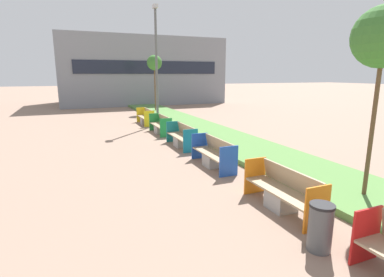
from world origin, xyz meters
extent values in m
cube|color=#568442|center=(3.20, 12.00, 0.09)|extent=(2.80, 120.00, 0.18)
cube|color=gray|center=(4.00, 34.49, 3.35)|extent=(16.43, 8.14, 6.70)
cube|color=#1E2333|center=(4.00, 30.37, 3.69)|extent=(13.80, 0.08, 1.20)
cube|color=red|center=(0.90, 4.75, 0.47)|extent=(0.62, 0.04, 0.94)
cube|color=#9E9B96|center=(0.90, 6.86, 0.21)|extent=(0.52, 0.60, 0.42)
cube|color=tan|center=(0.90, 6.86, 0.44)|extent=(0.58, 2.08, 0.05)
cube|color=tan|center=(1.17, 6.86, 0.70)|extent=(0.14, 2.00, 0.48)
cube|color=orange|center=(0.90, 5.80, 0.47)|extent=(0.62, 0.04, 0.94)
cube|color=orange|center=(0.90, 7.92, 0.47)|extent=(0.62, 0.04, 0.94)
cube|color=#9E9B96|center=(0.90, 10.39, 0.21)|extent=(0.52, 0.60, 0.42)
cube|color=tan|center=(0.90, 10.39, 0.44)|extent=(0.58, 2.13, 0.05)
cube|color=tan|center=(1.17, 10.39, 0.70)|extent=(0.14, 2.05, 0.48)
cube|color=blue|center=(0.90, 9.31, 0.47)|extent=(0.62, 0.04, 0.94)
cube|color=blue|center=(0.90, 11.48, 0.47)|extent=(0.62, 0.04, 0.94)
cube|color=#9E9B96|center=(0.90, 13.44, 0.21)|extent=(0.52, 0.60, 0.42)
cube|color=tan|center=(0.90, 13.44, 0.44)|extent=(0.58, 2.11, 0.05)
cube|color=tan|center=(1.17, 13.44, 0.70)|extent=(0.14, 2.02, 0.48)
cube|color=#197A7F|center=(0.90, 12.37, 0.47)|extent=(0.62, 0.04, 0.94)
cube|color=#197A7F|center=(0.90, 14.51, 0.47)|extent=(0.62, 0.04, 0.94)
cube|color=#9E9B96|center=(0.90, 16.60, 0.21)|extent=(0.52, 0.60, 0.42)
cube|color=tan|center=(0.90, 16.60, 0.44)|extent=(0.58, 2.03, 0.05)
cube|color=tan|center=(1.17, 16.60, 0.70)|extent=(0.14, 1.95, 0.48)
cube|color=#238C3D|center=(0.90, 15.57, 0.47)|extent=(0.62, 0.04, 0.94)
cube|color=#238C3D|center=(0.90, 17.64, 0.47)|extent=(0.62, 0.04, 0.94)
cube|color=#9E9B96|center=(0.90, 19.87, 0.21)|extent=(0.52, 0.60, 0.42)
cube|color=tan|center=(0.90, 19.87, 0.44)|extent=(0.58, 2.02, 0.05)
cube|color=tan|center=(1.17, 19.87, 0.70)|extent=(0.14, 1.94, 0.48)
cube|color=yellow|center=(0.90, 18.84, 0.47)|extent=(0.62, 0.04, 0.94)
cube|color=yellow|center=(0.90, 20.90, 0.47)|extent=(0.62, 0.04, 0.94)
cylinder|color=#4C4F51|center=(0.46, 5.27, 0.41)|extent=(0.41, 0.41, 0.82)
cylinder|color=black|center=(0.46, 5.27, 0.84)|extent=(0.43, 0.43, 0.05)
cylinder|color=#56595B|center=(1.55, 19.30, 3.36)|extent=(0.14, 0.14, 6.71)
cube|color=#B2B5BA|center=(1.55, 19.30, 6.81)|extent=(0.24, 0.44, 0.20)
cylinder|color=brown|center=(3.08, 6.47, 1.73)|extent=(0.10, 0.10, 3.47)
sphere|color=#38702D|center=(3.08, 6.47, 3.84)|extent=(1.36, 1.36, 1.36)
cylinder|color=brown|center=(3.08, 25.32, 1.81)|extent=(0.10, 0.10, 3.61)
sphere|color=#38702D|center=(3.08, 25.32, 3.94)|extent=(1.19, 1.19, 1.19)
cube|color=silver|center=(9.34, 31.89, 0.72)|extent=(4.25, 1.88, 0.84)
cube|color=black|center=(9.34, 31.89, 1.50)|extent=(2.14, 1.61, 0.72)
cylinder|color=black|center=(10.60, 30.99, 0.30)|extent=(0.60, 0.20, 0.60)
cylinder|color=black|center=(10.60, 32.79, 0.30)|extent=(0.60, 0.20, 0.60)
cylinder|color=black|center=(8.08, 30.99, 0.30)|extent=(0.60, 0.20, 0.60)
cylinder|color=black|center=(8.08, 32.79, 0.30)|extent=(0.60, 0.20, 0.60)
camera|label=1|loc=(-3.41, 1.72, 3.04)|focal=28.00mm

